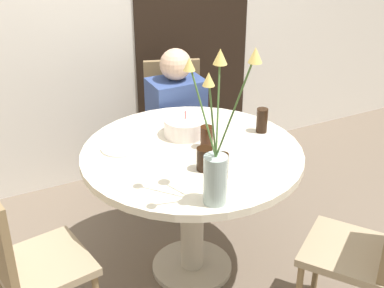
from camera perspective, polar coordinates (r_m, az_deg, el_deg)
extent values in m
plane|color=#6B5B4C|center=(3.19, 0.00, -13.09)|extent=(16.00, 16.00, 0.00)
cube|color=black|center=(3.96, 0.11, 12.10)|extent=(0.90, 0.01, 2.05)
cylinder|color=beige|center=(2.76, 0.00, -1.11)|extent=(1.15, 1.15, 0.04)
cylinder|color=#B7AD99|center=(2.96, 0.00, -7.45)|extent=(0.13, 0.13, 0.70)
cylinder|color=#B7AD99|center=(3.18, 0.00, -12.89)|extent=(0.46, 0.46, 0.03)
cube|color=#9E896B|center=(3.65, -1.78, 0.85)|extent=(0.51, 0.51, 0.04)
cube|color=olive|center=(3.71, -2.13, 5.56)|extent=(0.37, 0.16, 0.46)
cylinder|color=olive|center=(3.60, -4.13, -3.80)|extent=(0.03, 0.03, 0.42)
cylinder|color=olive|center=(3.63, 1.24, -3.43)|extent=(0.03, 0.03, 0.42)
cylinder|color=olive|center=(3.89, -4.49, -1.22)|extent=(0.03, 0.03, 0.42)
cylinder|color=olive|center=(3.92, 0.48, -0.90)|extent=(0.03, 0.03, 0.42)
cube|color=#9E896B|center=(2.62, -15.52, -12.31)|extent=(0.46, 0.46, 0.04)
cylinder|color=olive|center=(2.93, -13.07, -12.88)|extent=(0.03, 0.03, 0.42)
cube|color=#9E896B|center=(2.71, 16.27, -10.94)|extent=(0.56, 0.56, 0.04)
cylinder|color=olive|center=(3.01, 13.25, -11.76)|extent=(0.03, 0.03, 0.42)
cylinder|color=olive|center=(2.97, 19.70, -13.34)|extent=(0.03, 0.03, 0.42)
cylinder|color=white|center=(2.89, -0.72, 1.85)|extent=(0.23, 0.23, 0.10)
cylinder|color=#E54C4C|center=(2.86, -0.73, 3.13)|extent=(0.01, 0.01, 0.04)
cylinder|color=#9EB2AD|center=(2.29, 2.51, -3.83)|extent=(0.10, 0.10, 0.23)
cylinder|color=#4C7538|center=(2.18, 1.17, 3.50)|extent=(0.07, 0.13, 0.38)
cone|color=#EFCC66|center=(2.15, -0.29, 8.53)|extent=(0.05, 0.05, 0.05)
cylinder|color=#4C7538|center=(2.11, 4.54, 3.75)|extent=(0.10, 0.12, 0.46)
cone|color=#EFCC66|center=(2.01, 6.77, 9.42)|extent=(0.05, 0.05, 0.06)
cylinder|color=#4C7538|center=(2.11, 2.20, 2.57)|extent=(0.08, 0.06, 0.38)
cone|color=#EFCC66|center=(2.00, 1.79, 6.94)|extent=(0.05, 0.05, 0.05)
cylinder|color=#4C7538|center=(2.19, 2.79, 3.92)|extent=(0.07, 0.10, 0.40)
cone|color=#EFCC66|center=(2.18, 3.03, 9.31)|extent=(0.06, 0.06, 0.06)
cylinder|color=silver|center=(2.79, -7.64, -0.40)|extent=(0.20, 0.20, 0.01)
cylinder|color=black|center=(2.49, 3.23, -2.36)|extent=(0.06, 0.06, 0.13)
cylinder|color=black|center=(2.56, 1.34, -1.61)|extent=(0.08, 0.08, 0.12)
cylinder|color=#33190C|center=(2.75, 1.62, 0.69)|extent=(0.07, 0.07, 0.12)
cylinder|color=black|center=(2.95, 7.47, 2.52)|extent=(0.06, 0.06, 0.14)
cube|color=#383333|center=(3.68, -1.60, -2.63)|extent=(0.31, 0.24, 0.46)
cube|color=#33477F|center=(3.48, -1.69, 3.65)|extent=(0.34, 0.24, 0.42)
sphere|color=#D1A889|center=(3.36, -1.76, 8.49)|extent=(0.20, 0.20, 0.20)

